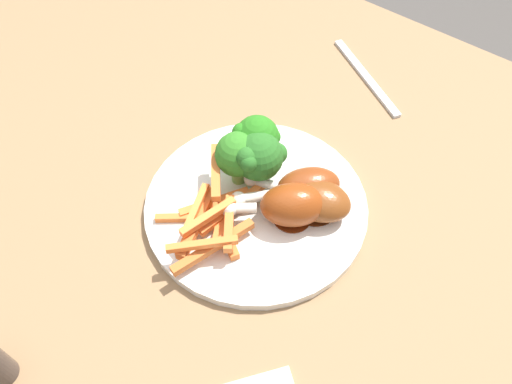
{
  "coord_description": "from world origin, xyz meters",
  "views": [
    {
      "loc": [
        0.29,
        -0.31,
        1.23
      ],
      "look_at": [
        0.07,
        -0.05,
        0.78
      ],
      "focal_mm": 33.91,
      "sensor_mm": 36.0,
      "label": 1
    }
  ],
  "objects_px": {
    "broccoli_floret_front": "(258,156)",
    "chicken_drumstick_far": "(302,189)",
    "dining_table": "(240,202)",
    "fork": "(366,76)",
    "chicken_drumstick_extra": "(290,205)",
    "carrot_fries_pile": "(213,217)",
    "broccoli_floret_back": "(255,138)",
    "broccoli_floret_middle": "(241,154)",
    "dinner_plate": "(256,205)",
    "chicken_drumstick_near": "(313,198)"
  },
  "relations": [
    {
      "from": "broccoli_floret_front",
      "to": "chicken_drumstick_extra",
      "type": "height_order",
      "value": "broccoli_floret_front"
    },
    {
      "from": "broccoli_floret_middle",
      "to": "broccoli_floret_front",
      "type": "bearing_deg",
      "value": 36.12
    },
    {
      "from": "dinner_plate",
      "to": "broccoli_floret_front",
      "type": "relative_size",
      "value": 3.55
    },
    {
      "from": "chicken_drumstick_extra",
      "to": "fork",
      "type": "relative_size",
      "value": 0.57
    },
    {
      "from": "dining_table",
      "to": "dinner_plate",
      "type": "relative_size",
      "value": 4.39
    },
    {
      "from": "broccoli_floret_middle",
      "to": "broccoli_floret_back",
      "type": "bearing_deg",
      "value": 94.74
    },
    {
      "from": "dinner_plate",
      "to": "chicken_drumstick_near",
      "type": "height_order",
      "value": "chicken_drumstick_near"
    },
    {
      "from": "carrot_fries_pile",
      "to": "dining_table",
      "type": "bearing_deg",
      "value": 116.99
    },
    {
      "from": "broccoli_floret_back",
      "to": "carrot_fries_pile",
      "type": "bearing_deg",
      "value": -78.07
    },
    {
      "from": "chicken_drumstick_far",
      "to": "chicken_drumstick_extra",
      "type": "relative_size",
      "value": 1.08
    },
    {
      "from": "dining_table",
      "to": "dinner_plate",
      "type": "xyz_separation_m",
      "value": [
        0.07,
        -0.05,
        0.1
      ]
    },
    {
      "from": "dining_table",
      "to": "chicken_drumstick_near",
      "type": "bearing_deg",
      "value": -4.86
    },
    {
      "from": "chicken_drumstick_far",
      "to": "carrot_fries_pile",
      "type": "bearing_deg",
      "value": -120.77
    },
    {
      "from": "broccoli_floret_front",
      "to": "chicken_drumstick_extra",
      "type": "distance_m",
      "value": 0.07
    },
    {
      "from": "broccoli_floret_back",
      "to": "carrot_fries_pile",
      "type": "distance_m",
      "value": 0.11
    },
    {
      "from": "chicken_drumstick_far",
      "to": "chicken_drumstick_extra",
      "type": "distance_m",
      "value": 0.03
    },
    {
      "from": "dining_table",
      "to": "broccoli_floret_front",
      "type": "height_order",
      "value": "broccoli_floret_front"
    },
    {
      "from": "broccoli_floret_back",
      "to": "fork",
      "type": "bearing_deg",
      "value": 87.71
    },
    {
      "from": "dining_table",
      "to": "chicken_drumstick_extra",
      "type": "bearing_deg",
      "value": -18.67
    },
    {
      "from": "dinner_plate",
      "to": "carrot_fries_pile",
      "type": "distance_m",
      "value": 0.06
    },
    {
      "from": "broccoli_floret_front",
      "to": "chicken_drumstick_extra",
      "type": "relative_size",
      "value": 0.7
    },
    {
      "from": "carrot_fries_pile",
      "to": "chicken_drumstick_extra",
      "type": "height_order",
      "value": "chicken_drumstick_extra"
    },
    {
      "from": "broccoli_floret_back",
      "to": "chicken_drumstick_near",
      "type": "height_order",
      "value": "broccoli_floret_back"
    },
    {
      "from": "fork",
      "to": "broccoli_floret_middle",
      "type": "bearing_deg",
      "value": 117.7
    },
    {
      "from": "carrot_fries_pile",
      "to": "broccoli_floret_back",
      "type": "bearing_deg",
      "value": 101.93
    },
    {
      "from": "broccoli_floret_middle",
      "to": "chicken_drumstick_far",
      "type": "height_order",
      "value": "broccoli_floret_middle"
    },
    {
      "from": "broccoli_floret_front",
      "to": "chicken_drumstick_far",
      "type": "height_order",
      "value": "broccoli_floret_front"
    },
    {
      "from": "broccoli_floret_middle",
      "to": "fork",
      "type": "distance_m",
      "value": 0.29
    },
    {
      "from": "broccoli_floret_middle",
      "to": "fork",
      "type": "xyz_separation_m",
      "value": [
        0.01,
        0.28,
        -0.06
      ]
    },
    {
      "from": "dinner_plate",
      "to": "broccoli_floret_front",
      "type": "distance_m",
      "value": 0.06
    },
    {
      "from": "chicken_drumstick_far",
      "to": "broccoli_floret_front",
      "type": "bearing_deg",
      "value": -169.65
    },
    {
      "from": "broccoli_floret_back",
      "to": "chicken_drumstick_far",
      "type": "xyz_separation_m",
      "value": [
        0.08,
        -0.01,
        -0.03
      ]
    },
    {
      "from": "chicken_drumstick_far",
      "to": "fork",
      "type": "relative_size",
      "value": 0.62
    },
    {
      "from": "dining_table",
      "to": "chicken_drumstick_near",
      "type": "distance_m",
      "value": 0.18
    },
    {
      "from": "broccoli_floret_front",
      "to": "chicken_drumstick_near",
      "type": "distance_m",
      "value": 0.08
    },
    {
      "from": "broccoli_floret_back",
      "to": "broccoli_floret_front",
      "type": "bearing_deg",
      "value": -43.39
    },
    {
      "from": "dining_table",
      "to": "carrot_fries_pile",
      "type": "xyz_separation_m",
      "value": [
        0.05,
        -0.1,
        0.13
      ]
    },
    {
      "from": "chicken_drumstick_near",
      "to": "dinner_plate",
      "type": "bearing_deg",
      "value": -147.95
    },
    {
      "from": "dining_table",
      "to": "fork",
      "type": "height_order",
      "value": "fork"
    },
    {
      "from": "carrot_fries_pile",
      "to": "dinner_plate",
      "type": "bearing_deg",
      "value": 73.16
    },
    {
      "from": "broccoli_floret_front",
      "to": "chicken_drumstick_far",
      "type": "xyz_separation_m",
      "value": [
        0.06,
        0.01,
        -0.03
      ]
    },
    {
      "from": "broccoli_floret_front",
      "to": "carrot_fries_pile",
      "type": "bearing_deg",
      "value": -88.22
    },
    {
      "from": "chicken_drumstick_far",
      "to": "broccoli_floret_back",
      "type": "bearing_deg",
      "value": 174.8
    },
    {
      "from": "broccoli_floret_back",
      "to": "chicken_drumstick_extra",
      "type": "xyz_separation_m",
      "value": [
        0.08,
        -0.04,
        -0.03
      ]
    },
    {
      "from": "dinner_plate",
      "to": "carrot_fries_pile",
      "type": "xyz_separation_m",
      "value": [
        -0.02,
        -0.06,
        0.02
      ]
    },
    {
      "from": "broccoli_floret_front",
      "to": "chicken_drumstick_far",
      "type": "distance_m",
      "value": 0.07
    },
    {
      "from": "carrot_fries_pile",
      "to": "chicken_drumstick_near",
      "type": "bearing_deg",
      "value": 51.31
    },
    {
      "from": "broccoli_floret_middle",
      "to": "chicken_drumstick_far",
      "type": "xyz_separation_m",
      "value": [
        0.08,
        0.02,
        -0.03
      ]
    },
    {
      "from": "dinner_plate",
      "to": "chicken_drumstick_far",
      "type": "bearing_deg",
      "value": 43.98
    },
    {
      "from": "chicken_drumstick_near",
      "to": "chicken_drumstick_far",
      "type": "height_order",
      "value": "same"
    }
  ]
}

